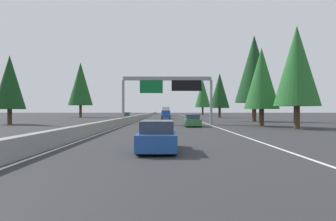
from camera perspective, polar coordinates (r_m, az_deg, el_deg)
The scene contains 17 objects.
ground_plane at distance 65.04m, azimuth -5.35°, elevation -1.64°, with size 320.00×320.00×0.00m, color #2D2D30.
median_barrier at distance 84.99m, azimuth -4.36°, elevation -0.93°, with size 180.00×0.56×0.90m, color gray.
shoulder_stripe_right at distance 75.00m, azimuth 4.14°, elevation -1.40°, with size 160.00×0.16×0.01m, color silver.
shoulder_stripe_median at distance 74.99m, azimuth -4.48°, elevation -1.40°, with size 160.00×0.16×0.01m, color silver.
sign_gantry_overhead at distance 43.62m, azimuth 0.08°, elevation 4.44°, with size 0.50×12.68×6.63m.
sedan_far_right at distance 15.04m, azimuth -1.97°, elevation -4.83°, with size 4.40×1.80×1.47m.
sedan_mid_right at distance 37.03m, azimuth 4.48°, elevation -1.90°, with size 4.40×1.80×1.47m.
pickup_far_center at distance 68.20m, azimuth -0.38°, elevation -0.79°, with size 5.60×2.00×1.86m.
box_truck_distant_a at distance 104.29m, azimuth -0.39°, elevation -0.10°, with size 8.50×2.40×2.95m.
oncoming_near at distance 68.13m, azimuth -7.53°, elevation -0.99°, with size 4.40×1.80×1.47m.
conifer_right_foreground at distance 35.71m, azimuth 22.51°, elevation 7.53°, with size 4.78×4.78×10.86m.
conifer_right_near at distance 39.52m, azimuth 16.75°, elevation 5.61°, with size 4.19×4.19×9.51m.
conifer_right_mid at distance 55.52m, azimuth 15.49°, elevation 7.35°, with size 6.50×6.50×14.76m.
conifer_right_far at distance 79.60m, azimuth 9.42°, elevation 3.61°, with size 4.96×4.96×11.27m.
conifer_right_distant at distance 119.70m, azimuth 6.36°, elevation 3.14°, with size 6.03×6.03×13.70m.
conifer_left_near at distance 47.91m, azimuth -26.99°, elevation 4.62°, with size 4.17×4.17×9.48m.
conifer_left_mid at distance 87.83m, azimuth -15.72°, elevation 4.72°, with size 6.55×6.55×14.88m.
Camera 1 is at (-4.76, -5.78, 1.98)m, focal length 33.31 mm.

